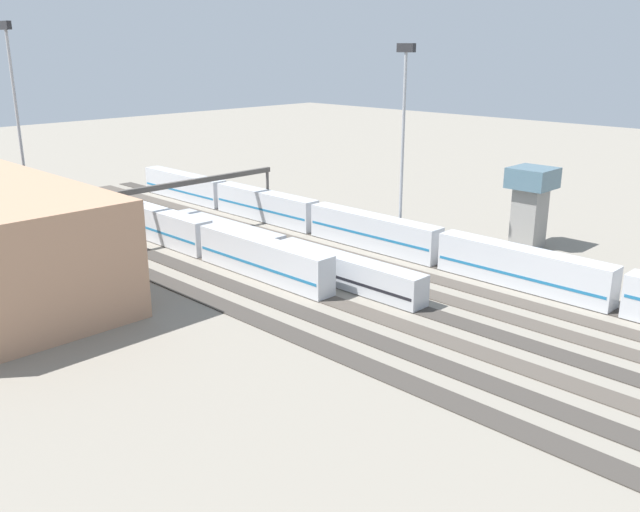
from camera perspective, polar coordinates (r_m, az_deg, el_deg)
ground_plane at (r=91.52m, az=-2.25°, el=-1.13°), size 400.00×400.00×0.00m
track_bed_0 at (r=101.85m, az=3.91°, el=0.80°), size 140.00×2.80×0.12m
track_bed_1 at (r=98.27m, az=2.00°, el=0.21°), size 140.00×2.80×0.12m
track_bed_2 at (r=94.81m, az=-0.05°, el=-0.42°), size 140.00×2.80×0.12m
track_bed_3 at (r=91.50m, az=-2.25°, el=-1.09°), size 140.00×2.80×0.12m
track_bed_4 at (r=88.35m, az=-4.62°, el=-1.82°), size 140.00×2.80×0.12m
track_bed_5 at (r=85.37m, az=-7.15°, el=-2.59°), size 140.00×2.80×0.12m
track_bed_6 at (r=82.59m, az=-9.87°, el=-3.41°), size 140.00×2.80×0.12m
train_on_track_0 at (r=100.37m, az=4.49°, el=2.04°), size 119.80×3.06×5.00m
train_on_track_4 at (r=96.95m, az=-9.47°, el=1.30°), size 47.20×3.06×5.00m
train_on_track_3 at (r=92.57m, az=-3.26°, el=0.36°), size 47.20×3.06×3.80m
light_mast_0 at (r=97.89m, az=7.04°, el=11.02°), size 2.80×0.70×29.22m
light_mast_1 at (r=112.53m, az=-24.21°, el=11.32°), size 2.80×0.70×32.30m
signal_gantry at (r=108.39m, az=-11.33°, el=5.64°), size 0.70×35.00×8.80m
control_tower at (r=105.00m, az=17.29°, el=4.48°), size 6.00×6.00×11.93m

